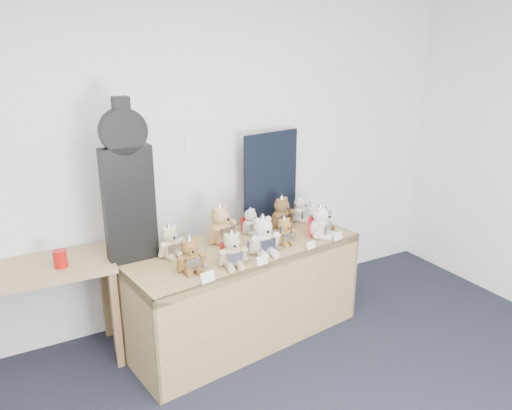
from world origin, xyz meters
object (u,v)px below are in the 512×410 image
teddy_front_far_left (190,256)px  teddy_back_end (301,210)px  teddy_back_centre_left (221,226)px  guitar_case (128,184)px  teddy_back_left (170,243)px  display_table (246,269)px  teddy_front_end (323,220)px  teddy_front_far_right (321,223)px  teddy_front_left (232,251)px  teddy_back_centre_right (251,222)px  teddy_front_centre (263,237)px  red_cup (60,259)px  side_table (43,283)px  teddy_front_right (284,232)px  teddy_back_right (282,214)px

teddy_front_far_left → teddy_back_end: size_ratio=1.11×
teddy_front_far_left → teddy_back_centre_left: bearing=43.6°
guitar_case → teddy_back_left: (0.25, -0.08, -0.46)m
display_table → teddy_front_end: (0.76, 0.05, 0.26)m
teddy_front_far_right → teddy_front_left: bearing=154.5°
teddy_front_far_left → teddy_front_far_right: size_ratio=0.92×
teddy_front_end → teddy_back_centre_right: bearing=125.9°
guitar_case → teddy_front_centre: guitar_case is taller
teddy_front_centre → teddy_front_left: bearing=-164.5°
guitar_case → red_cup: 0.69m
teddy_back_centre_left → teddy_front_end: bearing=-32.4°
guitar_case → teddy_back_end: bearing=1.4°
display_table → teddy_front_centre: (0.08, -0.13, 0.30)m
display_table → guitar_case: (-0.80, 0.23, 0.73)m
teddy_back_left → teddy_back_end: 1.27m
teddy_front_far_right → teddy_back_centre_left: 0.80m
red_cup → teddy_back_centre_left: 1.18m
teddy_front_left → side_table: bearing=163.7°
teddy_front_far_right → teddy_front_end: size_ratio=1.33×
teddy_back_left → display_table: bearing=-26.4°
side_table → teddy_back_centre_right: (1.60, -0.09, 0.19)m
teddy_front_right → teddy_back_end: teddy_back_end is taller
teddy_front_left → teddy_back_centre_right: 0.63m
teddy_back_left → teddy_back_end: size_ratio=1.09×
teddy_back_end → teddy_front_left: bearing=-172.0°
red_cup → teddy_back_left: 0.75m
display_table → red_cup: (-1.28, 0.29, 0.25)m
side_table → guitar_case: bearing=-9.9°
teddy_front_far_left → teddy_front_centre: bearing=3.4°
red_cup → teddy_front_far_right: bearing=-10.5°
red_cup → teddy_back_end: bearing=1.0°
teddy_front_far_left → teddy_front_end: (1.26, 0.20, -0.02)m
teddy_front_centre → teddy_front_far_right: teddy_front_centre is taller
teddy_front_far_right → teddy_front_end: (0.12, 0.12, -0.03)m
red_cup → teddy_back_left: bearing=-10.7°
teddy_back_centre_left → teddy_back_right: (0.59, 0.05, -0.02)m
teddy_front_left → teddy_back_right: size_ratio=0.95×
teddy_front_far_right → teddy_back_end: 0.40m
side_table → guitar_case: guitar_case is taller
teddy_front_right → teddy_back_centre_right: size_ratio=1.01×
teddy_front_far_left → teddy_front_right: bearing=9.0°
teddy_front_right → teddy_back_right: teddy_back_right is taller
red_cup → teddy_back_end: (2.00, 0.04, 0.01)m
teddy_back_right → teddy_front_right: bearing=-129.3°
side_table → teddy_front_right: teddy_front_right is taller
teddy_front_centre → teddy_front_right: size_ratio=1.38×
display_table → guitar_case: guitar_case is taller
teddy_front_centre → teddy_back_centre_right: 0.42m
teddy_back_centre_right → teddy_back_right: (0.29, -0.01, 0.03)m
teddy_front_centre → teddy_front_far_right: size_ratio=1.09×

